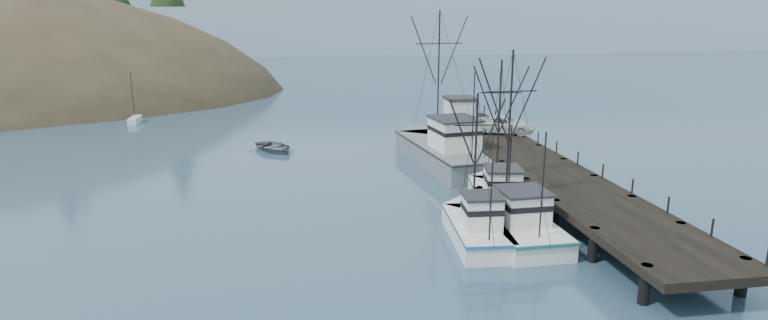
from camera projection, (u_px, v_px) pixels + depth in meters
The scene contains 12 objects.
ground at pixel (395, 283), 30.85m from camera, with size 400.00×400.00×0.00m, color navy.
pier at pixel (533, 164), 47.86m from camera, with size 6.00×44.00×2.00m.
distant_ridge at pixel (335, 51), 195.10m from camera, with size 360.00×40.00×26.00m, color #9EB2C6.
distant_ridge_far at pixel (184, 50), 201.92m from camera, with size 180.00×25.00×18.00m, color silver.
moored_sailboats at pixel (89, 111), 80.51m from camera, with size 21.59×20.45×6.35m.
trawler_near at pixel (511, 220), 37.65m from camera, with size 4.04×11.54×11.68m.
trawler_mid at pixel (476, 227), 36.43m from camera, with size 3.59×9.04×9.25m.
trawler_far at pixel (498, 196), 42.45m from camera, with size 4.77×10.36×10.67m.
work_vessel at pixel (444, 150), 54.53m from camera, with size 6.95×17.01×13.97m.
pier_shed at pixel (460, 110), 62.47m from camera, with size 3.00×3.20×2.80m.
pickup_truck at pixel (504, 125), 57.87m from camera, with size 2.74×5.94×1.65m, color silver.
motorboat at pixel (275, 151), 59.36m from camera, with size 3.86×5.40×1.12m, color slate.
Camera 1 is at (-4.96, -27.89, 13.77)m, focal length 28.00 mm.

